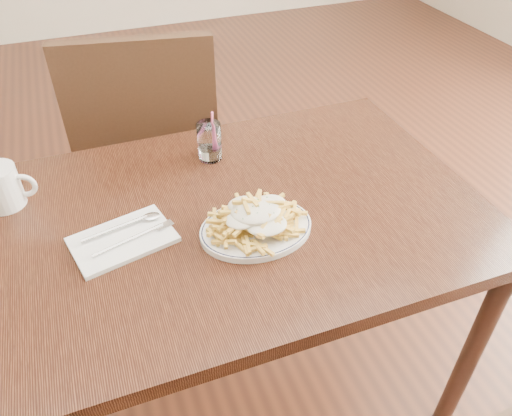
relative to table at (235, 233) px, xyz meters
name	(u,v)px	position (x,y,z in m)	size (l,w,h in m)	color
floor	(240,381)	(0.00, 0.00, -0.67)	(7.00, 7.00, 0.00)	black
table	(235,233)	(0.00, 0.00, 0.00)	(1.20, 0.80, 0.75)	black
chair_far	(150,149)	(-0.11, 0.63, -0.10)	(0.54, 0.54, 1.00)	black
fries_plate	(256,229)	(0.02, -0.09, 0.09)	(0.27, 0.24, 0.02)	white
loaded_fries	(256,214)	(0.02, -0.09, 0.13)	(0.24, 0.21, 0.06)	gold
napkin	(123,240)	(-0.27, -0.02, 0.08)	(0.22, 0.14, 0.01)	white
cutlery	(121,235)	(-0.27, -0.01, 0.09)	(0.22, 0.13, 0.01)	silver
water_glass	(210,144)	(0.01, 0.24, 0.12)	(0.07, 0.07, 0.14)	white
coffee_mug	(2,187)	(-0.51, 0.21, 0.13)	(0.13, 0.09, 0.10)	white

